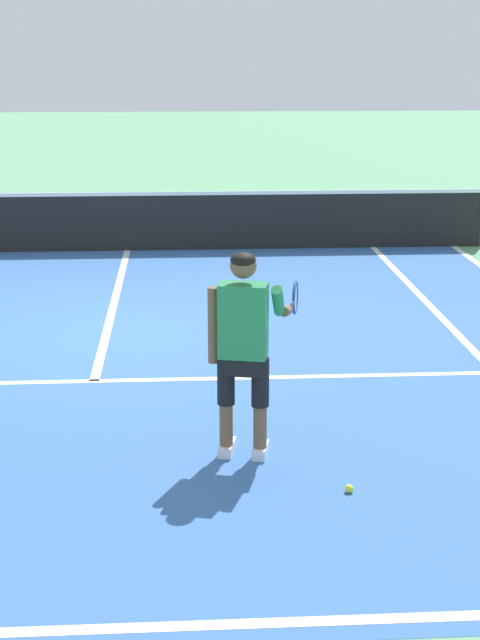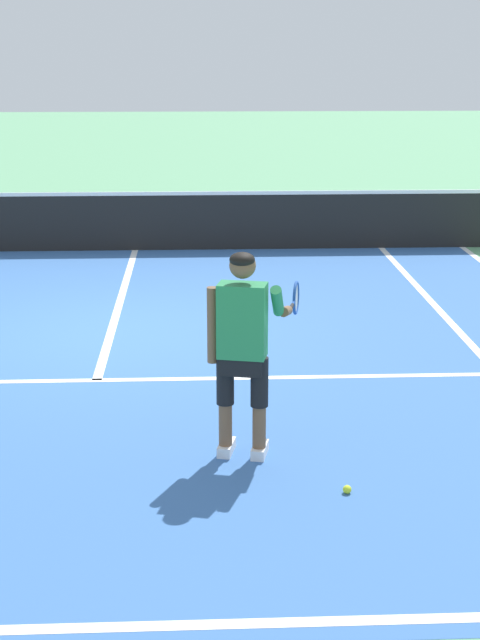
# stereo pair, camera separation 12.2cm
# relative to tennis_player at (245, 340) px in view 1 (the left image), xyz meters

# --- Properties ---
(ground_plane) EXTENTS (80.00, 80.00, 0.00)m
(ground_plane) POSITION_rel_tennis_player_xyz_m (-1.39, 3.55, -0.99)
(ground_plane) COLOR #609E70
(court_inner_surface) EXTENTS (10.98, 11.07, 0.00)m
(court_inner_surface) POSITION_rel_tennis_player_xyz_m (-1.39, 2.94, -0.99)
(court_inner_surface) COLOR #3866A8
(court_inner_surface) RESTS_ON ground
(line_baseline) EXTENTS (10.98, 0.10, 0.01)m
(line_baseline) POSITION_rel_tennis_player_xyz_m (-1.39, -2.39, -0.99)
(line_baseline) COLOR white
(line_baseline) RESTS_ON ground
(line_service) EXTENTS (8.23, 0.10, 0.01)m
(line_service) POSITION_rel_tennis_player_xyz_m (-1.39, 1.87, -0.99)
(line_service) COLOR white
(line_service) RESTS_ON ground
(line_centre_service) EXTENTS (0.10, 6.40, 0.01)m
(line_centre_service) POSITION_rel_tennis_player_xyz_m (-1.39, 5.07, -0.99)
(line_centre_service) COLOR white
(line_centre_service) RESTS_ON ground
(line_singles_right) EXTENTS (0.10, 10.67, 0.01)m
(line_singles_right) POSITION_rel_tennis_player_xyz_m (2.72, 2.94, -0.99)
(line_singles_right) COLOR white
(line_singles_right) RESTS_ON ground
(tennis_net) EXTENTS (11.96, 0.08, 1.07)m
(tennis_net) POSITION_rel_tennis_player_xyz_m (-1.39, 8.27, -0.49)
(tennis_net) COLOR #333338
(tennis_net) RESTS_ON ground
(tennis_player) EXTENTS (0.83, 1.06, 1.71)m
(tennis_player) POSITION_rel_tennis_player_xyz_m (0.00, 0.00, 0.00)
(tennis_player) COLOR white
(tennis_player) RESTS_ON ground
(tennis_ball_near_feet) EXTENTS (0.07, 0.07, 0.07)m
(tennis_ball_near_feet) POSITION_rel_tennis_player_xyz_m (0.74, -0.75, -0.96)
(tennis_ball_near_feet) COLOR #CCE02D
(tennis_ball_near_feet) RESTS_ON ground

